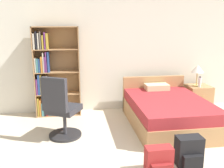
{
  "coord_description": "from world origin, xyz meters",
  "views": [
    {
      "loc": [
        -1.21,
        -2.28,
        1.92
      ],
      "look_at": [
        -0.56,
        1.98,
        0.89
      ],
      "focal_mm": 40.0,
      "sensor_mm": 36.0,
      "label": 1
    }
  ],
  "objects": [
    {
      "name": "office_chair",
      "position": [
        -1.46,
        1.79,
        0.5
      ],
      "size": [
        0.67,
        0.71,
        1.11
      ],
      "color": "#232326",
      "rests_on": "ground_plane"
    },
    {
      "name": "backpack_black",
      "position": [
        0.32,
        0.67,
        0.2
      ],
      "size": [
        0.36,
        0.28,
        0.42
      ],
      "color": "black",
      "rests_on": "ground_plane"
    },
    {
      "name": "water_bottle",
      "position": [
        1.52,
        2.73,
        0.68
      ],
      "size": [
        0.07,
        0.07,
        0.24
      ],
      "color": "silver",
      "rests_on": "nightstand"
    },
    {
      "name": "bed",
      "position": [
        0.54,
        2.1,
        0.28
      ],
      "size": [
        1.39,
        1.93,
        0.79
      ],
      "color": "#AD7F51",
      "rests_on": "ground_plane"
    },
    {
      "name": "backpack_red",
      "position": [
        -0.15,
        0.55,
        0.17
      ],
      "size": [
        0.36,
        0.24,
        0.36
      ],
      "color": "maroon",
      "rests_on": "ground_plane"
    },
    {
      "name": "table_lamp",
      "position": [
        1.5,
        2.86,
        0.94
      ],
      "size": [
        0.27,
        0.27,
        0.48
      ],
      "color": "tan",
      "rests_on": "nightstand"
    },
    {
      "name": "wall_back",
      "position": [
        0.0,
        3.23,
        1.3
      ],
      "size": [
        9.0,
        0.06,
        2.6
      ],
      "color": "silver",
      "rests_on": "ground_plane"
    },
    {
      "name": "nightstand",
      "position": [
        1.57,
        2.85,
        0.28
      ],
      "size": [
        0.52,
        0.5,
        0.57
      ],
      "color": "#AD7F51",
      "rests_on": "ground_plane"
    },
    {
      "name": "bookshelf",
      "position": [
        -1.71,
        2.99,
        0.91
      ],
      "size": [
        0.93,
        0.28,
        1.88
      ],
      "color": "#AD7F51",
      "rests_on": "ground_plane"
    }
  ]
}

